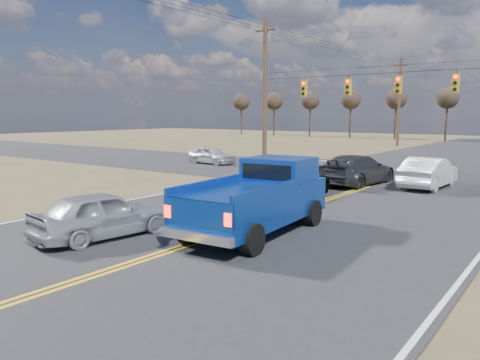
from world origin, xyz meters
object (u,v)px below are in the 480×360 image
Objects in this scene: black_suv at (291,182)px; cross_car_west at (211,155)px; pickup_truck at (259,198)px; silver_suv at (103,214)px; dgrey_car_queue at (357,170)px; white_car_queue at (429,173)px.

black_suv is 14.44m from cross_car_west.
pickup_truck is 4.74m from silver_suv.
pickup_truck reaches higher than dgrey_car_queue.
dgrey_car_queue is 1.40× the size of cross_car_west.
white_car_queue is at bearing -125.01° from black_suv.
white_car_queue is (1.76, 12.53, -0.32)m from pickup_truck.
black_suv is at bearing -87.47° from silver_suv.
dgrey_car_queue reaches higher than black_suv.
white_car_queue is (4.32, 6.16, 0.13)m from black_suv.
cross_car_west is (-10.91, 17.98, -0.05)m from silver_suv.
silver_suv is at bearing 88.31° from dgrey_car_queue.
cross_car_west reaches higher than black_suv.
black_suv is 7.53m from white_car_queue.
pickup_truck reaches higher than black_suv.
white_car_queue is 3.51m from dgrey_car_queue.
pickup_truck is 1.31× the size of white_car_queue.
black_suv is 0.86× the size of dgrey_car_queue.
pickup_truck reaches higher than silver_suv.
dgrey_car_queue is at bearing 19.51° from white_car_queue.
cross_car_west is (-14.33, 14.73, -0.43)m from pickup_truck.
white_car_queue is 1.21× the size of cross_car_west.
dgrey_car_queue is (-3.35, -1.07, 0.02)m from white_car_queue.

